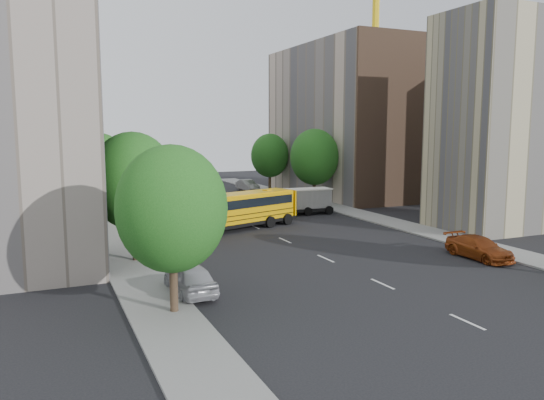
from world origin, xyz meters
TOP-DOWN VIEW (x-y plane):
  - ground at (0.00, 0.00)m, footprint 120.00×120.00m
  - sidewalk_left at (-11.50, 5.00)m, footprint 3.00×80.00m
  - sidewalk_right at (11.50, 5.00)m, footprint 3.00×80.00m
  - lane_markings at (0.00, 10.00)m, footprint 0.15×64.00m
  - building_left_cream at (-18.00, 6.00)m, footprint 10.00×26.00m
  - building_left_redbrick at (-18.00, 28.00)m, footprint 10.00×15.00m
  - building_right_near at (18.00, -4.50)m, footprint 10.00×7.00m
  - building_right_far at (18.00, 20.00)m, footprint 10.00×22.00m
  - building_right_sidewall at (18.00, 9.00)m, footprint 10.10×0.30m
  - tower_crane at (30.25, 28.00)m, footprint 28.50×1.20m
  - street_tree_0 at (-11.00, -14.00)m, footprint 4.80×4.80m
  - street_tree_1 at (-11.00, -4.00)m, footprint 5.12×5.12m
  - street_tree_2 at (-11.00, 14.00)m, footprint 4.99×4.99m
  - street_tree_4 at (11.00, 14.00)m, footprint 5.25×5.25m
  - street_tree_5 at (11.00, 26.00)m, footprint 4.86×4.86m
  - school_bus at (-1.52, 3.53)m, footprint 10.77×5.73m
  - safari_truck at (6.60, 8.15)m, footprint 5.84×2.43m
  - parked_car_0 at (-9.60, -11.49)m, footprint 1.93×4.50m
  - parked_car_1 at (-8.80, 11.50)m, footprint 1.71×4.12m
  - parked_car_2 at (-8.88, 20.24)m, footprint 2.71×5.61m
  - parked_car_3 at (8.80, -11.81)m, footprint 1.93×4.73m
  - parked_car_4 at (8.80, 14.65)m, footprint 1.96×4.18m
  - parked_car_5 at (8.80, 28.28)m, footprint 1.88×4.58m

SIDE VIEW (x-z plane):
  - ground at x=0.00m, z-range 0.00..0.00m
  - lane_markings at x=0.00m, z-range 0.00..0.01m
  - sidewalk_left at x=-11.50m, z-range 0.00..0.12m
  - sidewalk_right at x=11.50m, z-range 0.00..0.12m
  - parked_car_1 at x=-8.80m, z-range 0.00..1.33m
  - parked_car_3 at x=8.80m, z-range 0.00..1.37m
  - parked_car_4 at x=8.80m, z-range 0.00..1.38m
  - parked_car_5 at x=8.80m, z-range 0.00..1.48m
  - parked_car_0 at x=-9.60m, z-range 0.00..1.52m
  - parked_car_2 at x=-8.88m, z-range 0.00..1.54m
  - safari_truck at x=6.60m, z-range 0.07..2.52m
  - school_bus at x=-1.52m, z-range 0.17..3.16m
  - street_tree_0 at x=-11.00m, z-range 0.94..8.35m
  - street_tree_5 at x=11.00m, z-range 0.95..8.46m
  - street_tree_2 at x=-11.00m, z-range 0.97..8.68m
  - street_tree_1 at x=-11.00m, z-range 1.00..8.90m
  - street_tree_4 at x=11.00m, z-range 1.02..9.13m
  - building_left_redbrick at x=-18.00m, z-range 0.00..13.00m
  - building_right_near at x=18.00m, z-range 0.00..17.00m
  - building_right_far at x=18.00m, z-range 0.00..18.00m
  - building_right_sidewall at x=18.00m, z-range 0.00..18.00m
  - building_left_cream at x=-18.00m, z-range 0.00..20.00m
  - tower_crane at x=30.25m, z-range 6.60..42.35m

